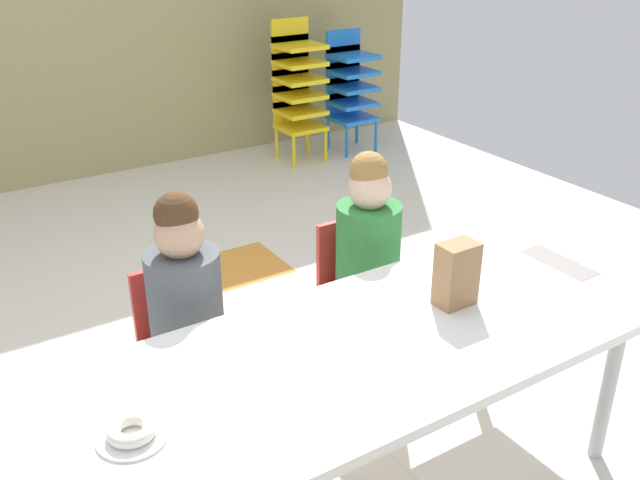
{
  "coord_description": "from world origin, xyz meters",
  "views": [
    {
      "loc": [
        -1.03,
        -2.21,
        1.76
      ],
      "look_at": [
        0.05,
        -0.52,
        0.82
      ],
      "focal_mm": 39.78,
      "sensor_mm": 36.0,
      "label": 1
    }
  ],
  "objects_px": {
    "seated_child_middle_seat": "(367,241)",
    "paper_bag_brown": "(456,274)",
    "kid_chair_blue_stack": "(350,85)",
    "paper_plate_near_edge": "(132,437)",
    "seated_child_near_camera": "(184,292)",
    "donut_powdered_on_plate": "(131,430)",
    "craft_table": "(316,374)",
    "kid_chair_yellow_stack": "(297,84)"
  },
  "relations": [
    {
      "from": "kid_chair_blue_stack",
      "to": "seated_child_middle_seat",
      "type": "bearing_deg",
      "value": -123.37
    },
    {
      "from": "seated_child_near_camera",
      "to": "kid_chair_yellow_stack",
      "type": "height_order",
      "value": "kid_chair_yellow_stack"
    },
    {
      "from": "craft_table",
      "to": "donut_powdered_on_plate",
      "type": "relative_size",
      "value": 16.79
    },
    {
      "from": "seated_child_middle_seat",
      "to": "donut_powdered_on_plate",
      "type": "distance_m",
      "value": 1.35
    },
    {
      "from": "craft_table",
      "to": "seated_child_middle_seat",
      "type": "relative_size",
      "value": 2.28
    },
    {
      "from": "seated_child_near_camera",
      "to": "kid_chair_blue_stack",
      "type": "xyz_separation_m",
      "value": [
        2.39,
        2.44,
        -0.04
      ]
    },
    {
      "from": "seated_child_near_camera",
      "to": "donut_powdered_on_plate",
      "type": "distance_m",
      "value": 0.76
    },
    {
      "from": "craft_table",
      "to": "kid_chair_yellow_stack",
      "type": "height_order",
      "value": "kid_chair_yellow_stack"
    },
    {
      "from": "kid_chair_yellow_stack",
      "to": "paper_plate_near_edge",
      "type": "bearing_deg",
      "value": -126.98
    },
    {
      "from": "donut_powdered_on_plate",
      "to": "kid_chair_yellow_stack",
      "type": "bearing_deg",
      "value": 53.02
    },
    {
      "from": "seated_child_middle_seat",
      "to": "kid_chair_yellow_stack",
      "type": "distance_m",
      "value": 2.69
    },
    {
      "from": "craft_table",
      "to": "donut_powdered_on_plate",
      "type": "height_order",
      "value": "donut_powdered_on_plate"
    },
    {
      "from": "seated_child_near_camera",
      "to": "seated_child_middle_seat",
      "type": "xyz_separation_m",
      "value": [
        0.78,
        -0.0,
        0.0
      ]
    },
    {
      "from": "paper_bag_brown",
      "to": "paper_plate_near_edge",
      "type": "distance_m",
      "value": 1.13
    },
    {
      "from": "seated_child_near_camera",
      "to": "seated_child_middle_seat",
      "type": "distance_m",
      "value": 0.78
    },
    {
      "from": "paper_plate_near_edge",
      "to": "seated_child_near_camera",
      "type": "bearing_deg",
      "value": 57.88
    },
    {
      "from": "seated_child_middle_seat",
      "to": "donut_powdered_on_plate",
      "type": "bearing_deg",
      "value": -151.62
    },
    {
      "from": "kid_chair_blue_stack",
      "to": "kid_chair_yellow_stack",
      "type": "bearing_deg",
      "value": 179.98
    },
    {
      "from": "paper_plate_near_edge",
      "to": "kid_chair_yellow_stack",
      "type": "bearing_deg",
      "value": 53.02
    },
    {
      "from": "kid_chair_blue_stack",
      "to": "paper_bag_brown",
      "type": "relative_size",
      "value": 4.18
    },
    {
      "from": "kid_chair_blue_stack",
      "to": "paper_bag_brown",
      "type": "bearing_deg",
      "value": -118.95
    },
    {
      "from": "seated_child_middle_seat",
      "to": "craft_table",
      "type": "bearing_deg",
      "value": -135.65
    },
    {
      "from": "seated_child_near_camera",
      "to": "craft_table",
      "type": "bearing_deg",
      "value": -75.65
    },
    {
      "from": "paper_bag_brown",
      "to": "kid_chair_yellow_stack",
      "type": "bearing_deg",
      "value": 68.4
    },
    {
      "from": "craft_table",
      "to": "kid_chair_blue_stack",
      "type": "distance_m",
      "value": 3.78
    },
    {
      "from": "craft_table",
      "to": "kid_chair_blue_stack",
      "type": "xyz_separation_m",
      "value": [
        2.23,
        3.05,
        -0.01
      ]
    },
    {
      "from": "seated_child_middle_seat",
      "to": "paper_plate_near_edge",
      "type": "distance_m",
      "value": 1.35
    },
    {
      "from": "kid_chair_yellow_stack",
      "to": "donut_powdered_on_plate",
      "type": "bearing_deg",
      "value": -126.98
    },
    {
      "from": "craft_table",
      "to": "paper_bag_brown",
      "type": "height_order",
      "value": "paper_bag_brown"
    },
    {
      "from": "kid_chair_blue_stack",
      "to": "donut_powdered_on_plate",
      "type": "xyz_separation_m",
      "value": [
        -2.79,
        -3.08,
        0.07
      ]
    },
    {
      "from": "seated_child_middle_seat",
      "to": "paper_bag_brown",
      "type": "xyz_separation_m",
      "value": [
        -0.06,
        -0.57,
        0.12
      ]
    },
    {
      "from": "seated_child_middle_seat",
      "to": "paper_bag_brown",
      "type": "relative_size",
      "value": 4.17
    },
    {
      "from": "kid_chair_yellow_stack",
      "to": "kid_chair_blue_stack",
      "type": "xyz_separation_m",
      "value": [
        0.47,
        -0.0,
        -0.06
      ]
    },
    {
      "from": "craft_table",
      "to": "paper_bag_brown",
      "type": "xyz_separation_m",
      "value": [
        0.57,
        0.04,
        0.15
      ]
    },
    {
      "from": "kid_chair_yellow_stack",
      "to": "kid_chair_blue_stack",
      "type": "height_order",
      "value": "kid_chair_yellow_stack"
    },
    {
      "from": "seated_child_near_camera",
      "to": "kid_chair_blue_stack",
      "type": "relative_size",
      "value": 1.0
    },
    {
      "from": "kid_chair_blue_stack",
      "to": "paper_bag_brown",
      "type": "height_order",
      "value": "kid_chair_blue_stack"
    },
    {
      "from": "kid_chair_yellow_stack",
      "to": "paper_bag_brown",
      "type": "distance_m",
      "value": 3.24
    },
    {
      "from": "seated_child_near_camera",
      "to": "kid_chair_yellow_stack",
      "type": "relative_size",
      "value": 0.88
    },
    {
      "from": "kid_chair_blue_stack",
      "to": "paper_plate_near_edge",
      "type": "height_order",
      "value": "kid_chair_blue_stack"
    },
    {
      "from": "kid_chair_blue_stack",
      "to": "paper_plate_near_edge",
      "type": "relative_size",
      "value": 5.11
    },
    {
      "from": "seated_child_near_camera",
      "to": "seated_child_middle_seat",
      "type": "bearing_deg",
      "value": -0.0
    }
  ]
}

